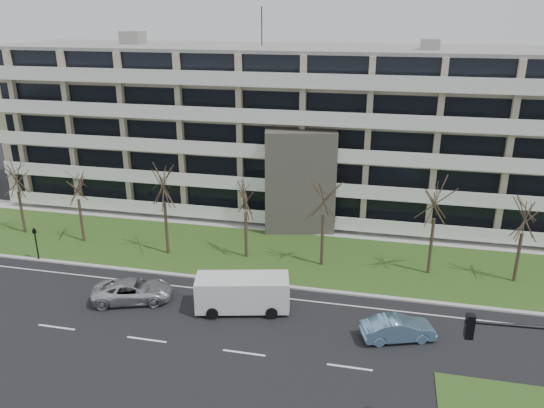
% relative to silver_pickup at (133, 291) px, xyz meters
% --- Properties ---
extents(ground, '(160.00, 160.00, 0.00)m').
position_rel_silver_pickup_xyz_m(ground, '(8.83, -4.01, -0.73)').
color(ground, black).
rests_on(ground, ground).
extents(grass_verge, '(90.00, 10.00, 0.06)m').
position_rel_silver_pickup_xyz_m(grass_verge, '(8.83, 8.99, -0.70)').
color(grass_verge, '#2F521B').
rests_on(grass_verge, ground).
extents(curb, '(90.00, 0.35, 0.12)m').
position_rel_silver_pickup_xyz_m(curb, '(8.83, 3.99, -0.67)').
color(curb, '#B2B2AD').
rests_on(curb, ground).
extents(sidewalk, '(90.00, 2.00, 0.08)m').
position_rel_silver_pickup_xyz_m(sidewalk, '(8.83, 14.49, -0.69)').
color(sidewalk, '#B2B2AD').
rests_on(sidewalk, ground).
extents(lane_edge_line, '(90.00, 0.12, 0.01)m').
position_rel_silver_pickup_xyz_m(lane_edge_line, '(8.83, 2.49, -0.72)').
color(lane_edge_line, white).
rests_on(lane_edge_line, ground).
extents(apartment_building, '(60.50, 15.10, 18.75)m').
position_rel_silver_pickup_xyz_m(apartment_building, '(8.82, 21.31, 6.89)').
color(apartment_building, '#BAAE91').
rests_on(apartment_building, ground).
extents(silver_pickup, '(5.74, 3.95, 1.46)m').
position_rel_silver_pickup_xyz_m(silver_pickup, '(0.00, 0.00, 0.00)').
color(silver_pickup, silver).
rests_on(silver_pickup, ground).
extents(blue_sedan, '(4.59, 2.87, 1.43)m').
position_rel_silver_pickup_xyz_m(blue_sedan, '(17.36, -0.71, -0.01)').
color(blue_sedan, '#77A5CF').
rests_on(blue_sedan, ground).
extents(white_van, '(6.33, 3.51, 2.32)m').
position_rel_silver_pickup_xyz_m(white_van, '(7.57, 0.53, 0.66)').
color(white_van, white).
rests_on(white_van, ground).
extents(pedestrian_signal, '(0.31, 0.28, 2.74)m').
position_rel_silver_pickup_xyz_m(pedestrian_signal, '(-10.02, 4.02, 1.01)').
color(pedestrian_signal, black).
rests_on(pedestrian_signal, ground).
extents(tree_0, '(3.41, 3.41, 6.83)m').
position_rel_silver_pickup_xyz_m(tree_0, '(-14.61, 8.64, 4.58)').
color(tree_0, '#382B21').
rests_on(tree_0, ground).
extents(tree_1, '(3.35, 3.35, 6.70)m').
position_rel_silver_pickup_xyz_m(tree_1, '(-8.55, 8.08, 4.48)').
color(tree_1, '#382B21').
rests_on(tree_1, ground).
extents(tree_2, '(3.95, 3.95, 7.89)m').
position_rel_silver_pickup_xyz_m(tree_2, '(-0.62, 7.37, 5.41)').
color(tree_2, '#382B21').
rests_on(tree_2, ground).
extents(tree_3, '(3.37, 3.37, 6.75)m').
position_rel_silver_pickup_xyz_m(tree_3, '(5.68, 8.12, 4.51)').
color(tree_3, '#382B21').
rests_on(tree_3, ground).
extents(tree_4, '(3.73, 3.73, 7.46)m').
position_rel_silver_pickup_xyz_m(tree_4, '(11.68, 8.02, 5.07)').
color(tree_4, '#382B21').
rests_on(tree_4, ground).
extents(tree_5, '(3.92, 3.92, 7.83)m').
position_rel_silver_pickup_xyz_m(tree_5, '(19.60, 8.35, 5.36)').
color(tree_5, '#382B21').
rests_on(tree_5, ground).
extents(tree_6, '(3.36, 3.36, 6.71)m').
position_rel_silver_pickup_xyz_m(tree_6, '(25.58, 8.41, 4.48)').
color(tree_6, '#382B21').
rests_on(tree_6, ground).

